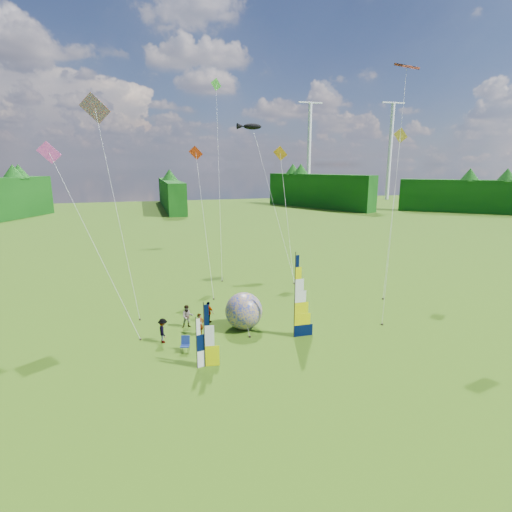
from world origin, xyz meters
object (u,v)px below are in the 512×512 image
object	(u,v)px
kite_whale	(272,191)
spectator_a	(200,325)
feather_banner_main	(295,297)
spectator_c	(163,331)
spectator_b	(187,316)
bol_inflatable	(244,311)
side_banner_left	(204,336)
camp_chair	(185,345)
side_banner_far	(197,344)
spectator_d	(208,312)

from	to	relation	value
kite_whale	spectator_a	bearing A→B (deg)	-102.50
feather_banner_main	spectator_c	world-z (taller)	feather_banner_main
feather_banner_main	spectator_b	world-z (taller)	feather_banner_main
kite_whale	feather_banner_main	bearing A→B (deg)	-82.34
bol_inflatable	kite_whale	size ratio (longest dim) A/B	0.15
side_banner_left	bol_inflatable	distance (m)	5.80
camp_chair	side_banner_left	bearing A→B (deg)	-50.27
side_banner_left	side_banner_far	distance (m)	0.60
feather_banner_main	camp_chair	size ratio (longest dim) A/B	5.66
feather_banner_main	spectator_a	bearing A→B (deg)	160.83
kite_whale	camp_chair	bearing A→B (deg)	-101.99
side_banner_far	kite_whale	world-z (taller)	kite_whale
spectator_b	kite_whale	world-z (taller)	kite_whale
feather_banner_main	side_banner_far	size ratio (longest dim) A/B	1.90
side_banner_far	spectator_c	xyz separation A→B (m)	(-1.62, 3.95, -0.67)
side_banner_far	camp_chair	world-z (taller)	side_banner_far
side_banner_left	camp_chair	distance (m)	2.66
side_banner_left	bol_inflatable	xyz separation A→B (m)	(3.45, 4.63, -0.56)
side_banner_far	spectator_b	world-z (taller)	side_banner_far
spectator_d	spectator_a	bearing A→B (deg)	114.03
spectator_c	kite_whale	distance (m)	21.26
side_banner_left	kite_whale	size ratio (longest dim) A/B	0.22
spectator_b	side_banner_far	bearing A→B (deg)	-89.84
side_banner_left	spectator_b	bearing A→B (deg)	100.08
side_banner_left	side_banner_far	world-z (taller)	side_banner_left
side_banner_far	spectator_c	world-z (taller)	side_banner_far
side_banner_left	camp_chair	world-z (taller)	side_banner_left
camp_chair	kite_whale	world-z (taller)	kite_whale
spectator_a	camp_chair	bearing A→B (deg)	-143.04
kite_whale	spectator_d	bearing A→B (deg)	-103.87
side_banner_left	kite_whale	bearing A→B (deg)	69.15
bol_inflatable	spectator_a	distance (m)	3.16
side_banner_left	spectator_d	world-z (taller)	side_banner_left
side_banner_far	bol_inflatable	bearing A→B (deg)	38.31
feather_banner_main	spectator_c	xyz separation A→B (m)	(-8.34, 1.62, -1.99)
feather_banner_main	bol_inflatable	world-z (taller)	feather_banner_main
spectator_a	kite_whale	xyz separation A→B (m)	(9.98, 15.05, 7.67)
spectator_b	spectator_c	world-z (taller)	spectator_b
feather_banner_main	bol_inflatable	xyz separation A→B (m)	(-2.81, 2.36, -1.50)
feather_banner_main	side_banner_left	xyz separation A→B (m)	(-6.26, -2.27, -0.94)
spectator_c	spectator_d	size ratio (longest dim) A/B	1.03
feather_banner_main	kite_whale	distance (m)	18.46
bol_inflatable	spectator_b	xyz separation A→B (m)	(-3.75, 1.29, -0.48)
spectator_d	camp_chair	xyz separation A→B (m)	(-2.17, -4.29, -0.28)
side_banner_left	spectator_a	distance (m)	4.47
spectator_b	spectator_c	size ratio (longest dim) A/B	1.01
spectator_d	kite_whale	size ratio (longest dim) A/B	0.09
spectator_c	spectator_d	distance (m)	4.18
side_banner_left	spectator_c	bearing A→B (deg)	125.35
spectator_a	camp_chair	distance (m)	2.56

